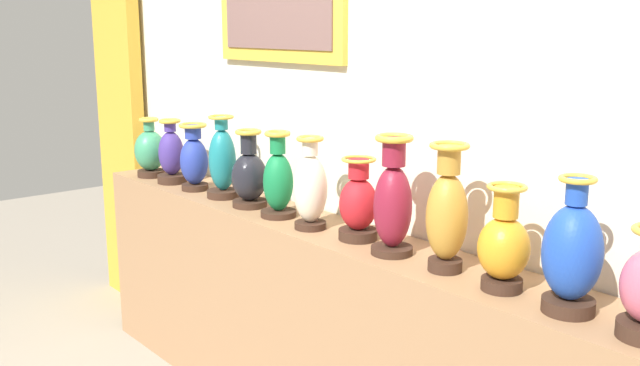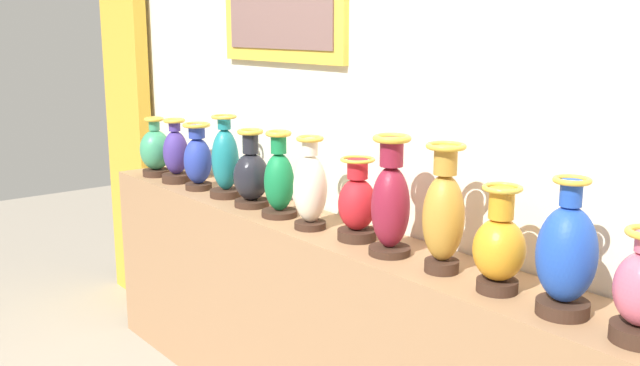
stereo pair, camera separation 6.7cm
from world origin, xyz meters
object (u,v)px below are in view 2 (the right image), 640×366
Objects in this scene: vase_teal at (225,161)px; vase_sapphire at (566,256)px; vase_burgundy at (391,202)px; vase_cobalt at (198,159)px; vase_emerald at (279,181)px; vase_indigo at (176,155)px; vase_ivory at (311,188)px; vase_ochre at (444,214)px; vase_jade at (155,151)px; vase_amber at (499,247)px; vase_onyx at (251,175)px; vase_crimson at (357,204)px.

vase_teal is 1.85m from vase_sapphire.
vase_sapphire is (0.71, -0.00, -0.02)m from vase_burgundy.
vase_emerald is at bearing 0.87° from vase_cobalt.
vase_ivory is at bearing 0.04° from vase_indigo.
vase_indigo is 0.46m from vase_teal.
vase_jade is at bearing -179.23° from vase_ochre.
vase_emerald is 0.93× the size of vase_sapphire.
vase_teal is 1.17× the size of vase_amber.
vase_ivory reaches higher than vase_jade.
vase_onyx is 0.47m from vase_ivory.
vase_ochre is at bearing -0.31° from vase_teal.
vase_indigo is at bearing -179.50° from vase_burgundy.
vase_sapphire is at bearing -1.05° from vase_ochre.
vase_cobalt and vase_amber have the same top height.
vase_emerald is 0.86× the size of vase_ochre.
vase_cobalt is 1.16m from vase_crimson.
vase_teal reaches higher than vase_emerald.
vase_teal is 1.12× the size of vase_onyx.
vase_cobalt is 0.93m from vase_ivory.
vase_onyx is 1.05× the size of vase_amber.
vase_amber is at bearing -0.26° from vase_onyx.
vase_ivory reaches higher than vase_emerald.
vase_indigo is at bearing -179.96° from vase_ivory.
vase_sapphire is (1.39, -0.00, 0.02)m from vase_emerald.
vase_ochre reaches higher than vase_cobalt.
vase_sapphire is (2.08, 0.01, 0.02)m from vase_cobalt.
vase_crimson is (1.60, 0.05, -0.00)m from vase_jade.
vase_emerald is 1.11× the size of vase_amber.
vase_ivory is (0.93, -0.00, 0.01)m from vase_cobalt.
vase_onyx is 1.62m from vase_sapphire.
vase_teal reaches higher than vase_cobalt.
vase_ochre reaches higher than vase_teal.
vase_emerald is 0.47m from vase_crimson.
vase_jade is 0.74× the size of vase_burgundy.
vase_burgundy reaches higher than vase_sapphire.
vase_onyx is at bearing -1.40° from vase_teal.
vase_ochre reaches higher than vase_sapphire.
vase_ivory is 1.18× the size of vase_crimson.
vase_burgundy reaches higher than vase_jade.
vase_burgundy is at bearing 0.50° from vase_indigo.
vase_burgundy is 1.09× the size of vase_sapphire.
vase_teal is at bearing 178.60° from vase_onyx.
vase_crimson is at bearing 171.85° from vase_burgundy.
vase_sapphire is (0.23, -0.00, 0.03)m from vase_amber.
vase_indigo is at bearing 2.28° from vase_jade.
vase_cobalt is at bearing -177.97° from vase_onyx.
vase_sapphire is at bearing -2.11° from vase_crimson.
vase_burgundy is at bearing 179.71° from vase_sapphire.
vase_onyx is 0.94× the size of vase_ivory.
vase_onyx is at bearing 177.56° from vase_ivory.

